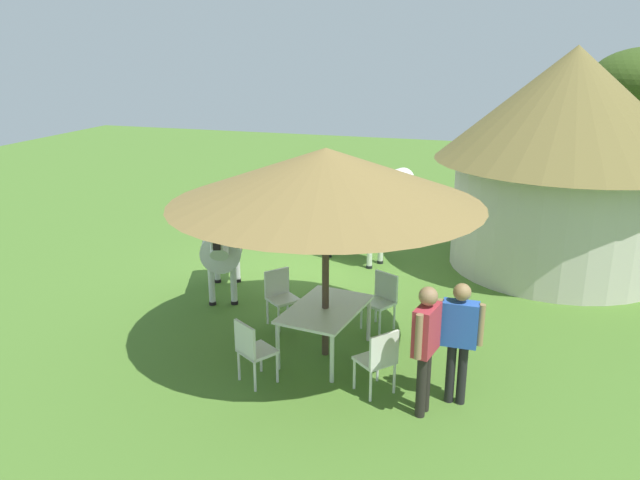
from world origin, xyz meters
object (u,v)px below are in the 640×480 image
object	(u,v)px
patio_chair_near_hut	(379,358)
standing_watcher	(280,202)
patio_chair_west_end	(280,293)
zebra_toward_hut	(385,187)
striped_lounge_chair	(290,217)
patio_chair_near_lawn	(382,297)
guest_beside_umbrella	(459,333)
zebra_nearest_camera	(353,214)
patio_dining_table	(325,313)
thatched_hut	(566,150)
zebra_by_umbrella	(223,244)
patio_chair_east_end	(252,348)
guest_behind_table	(426,339)
shade_umbrella	(326,176)

from	to	relation	value
patio_chair_near_hut	standing_watcher	size ratio (longest dim) A/B	0.52
standing_watcher	patio_chair_west_end	bearing A→B (deg)	78.35
patio_chair_west_end	zebra_toward_hut	world-z (taller)	zebra_toward_hut
striped_lounge_chair	zebra_toward_hut	size ratio (longest dim) A/B	0.43
patio_chair_near_lawn	guest_beside_umbrella	bearing A→B (deg)	153.46
zebra_nearest_camera	patio_dining_table	bearing A→B (deg)	-147.77
thatched_hut	zebra_by_umbrella	xyz separation A→B (m)	(3.40, -5.74, -1.41)
thatched_hut	zebra_by_umbrella	world-z (taller)	thatched_hut
patio_chair_east_end	guest_behind_table	size ratio (longest dim) A/B	0.54
guest_behind_table	zebra_toward_hut	size ratio (longest dim) A/B	0.76
patio_dining_table	patio_chair_east_end	distance (m)	1.28
patio_chair_west_end	standing_watcher	bearing A→B (deg)	-120.74
zebra_by_umbrella	zebra_toward_hut	world-z (taller)	zebra_toward_hut
patio_dining_table	patio_chair_west_end	xyz separation A→B (m)	(-0.79, -1.00, -0.14)
guest_behind_table	shade_umbrella	bearing A→B (deg)	-112.77
patio_chair_near_hut	zebra_toward_hut	bearing A→B (deg)	51.83
zebra_nearest_camera	zebra_by_umbrella	bearing A→B (deg)	168.40
patio_dining_table	zebra_toward_hut	xyz separation A→B (m)	(-6.73, -0.55, 0.35)
shade_umbrella	patio_chair_near_hut	xyz separation A→B (m)	(0.83, 0.97, -2.14)
patio_dining_table	standing_watcher	bearing A→B (deg)	-151.64
thatched_hut	zebra_nearest_camera	xyz separation A→B (m)	(0.89, -4.02, -1.38)
standing_watcher	zebra_nearest_camera	distance (m)	1.76
patio_chair_west_end	thatched_hut	bearing A→B (deg)	172.81
patio_dining_table	thatched_hut	bearing A→B (deg)	146.63
striped_lounge_chair	guest_behind_table	bearing A→B (deg)	49.08
zebra_by_umbrella	patio_chair_west_end	bearing A→B (deg)	126.84
shade_umbrella	patio_chair_near_hut	bearing A→B (deg)	49.53
patio_chair_near_hut	guest_beside_umbrella	distance (m)	1.08
patio_chair_west_end	patio_chair_near_hut	size ratio (longest dim) A/B	1.00
thatched_hut	guest_behind_table	xyz separation A→B (m)	(6.15, -1.74, -1.36)
standing_watcher	guest_beside_umbrella	bearing A→B (deg)	97.30
patio_chair_west_end	striped_lounge_chair	distance (m)	5.55
patio_chair_east_end	shade_umbrella	bearing A→B (deg)	90.00
standing_watcher	shade_umbrella	bearing A→B (deg)	85.70
patio_chair_east_end	guest_beside_umbrella	distance (m)	2.69
patio_dining_table	patio_chair_west_end	world-z (taller)	patio_chair_west_end
patio_chair_west_end	standing_watcher	xyz separation A→B (m)	(-3.69, -1.42, 0.51)
patio_chair_east_end	patio_chair_near_hut	xyz separation A→B (m)	(-0.25, 1.65, 0.00)
patio_dining_table	patio_chair_west_end	size ratio (longest dim) A/B	1.77
patio_dining_table	guest_behind_table	distance (m)	1.96
patio_dining_table	zebra_nearest_camera	distance (m)	4.23
patio_chair_west_end	patio_dining_table	bearing A→B (deg)	90.00
patio_dining_table	zebra_by_umbrella	size ratio (longest dim) A/B	0.81
zebra_by_umbrella	zebra_toward_hut	bearing A→B (deg)	-131.81
shade_umbrella	zebra_nearest_camera	world-z (taller)	shade_umbrella
patio_dining_table	standing_watcher	world-z (taller)	standing_watcher
zebra_nearest_camera	patio_chair_east_end	bearing A→B (deg)	-157.11
patio_dining_table	patio_chair_near_lawn	world-z (taller)	patio_chair_near_lawn
shade_umbrella	standing_watcher	xyz separation A→B (m)	(-4.48, -2.42, -1.62)
striped_lounge_chair	zebra_nearest_camera	world-z (taller)	zebra_nearest_camera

